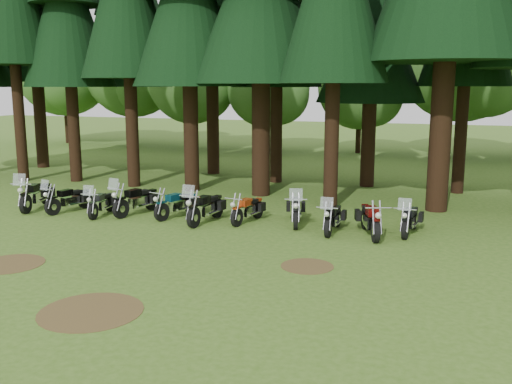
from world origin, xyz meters
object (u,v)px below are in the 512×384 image
(motorcycle_3, at_px, (137,201))
(motorcycle_9, at_px, (370,220))
(motorcycle_0, at_px, (36,196))
(motorcycle_4, at_px, (177,205))
(motorcycle_7, at_px, (296,210))
(motorcycle_5, at_px, (206,208))
(motorcycle_1, at_px, (69,200))
(motorcycle_6, at_px, (248,210))
(motorcycle_10, at_px, (410,220))
(motorcycle_8, at_px, (333,219))
(motorcycle_2, at_px, (102,204))

(motorcycle_3, bearing_deg, motorcycle_9, 11.15)
(motorcycle_0, distance_m, motorcycle_3, 4.15)
(motorcycle_3, relative_size, motorcycle_9, 1.04)
(motorcycle_4, xyz_separation_m, motorcycle_7, (4.29, 0.45, 0.03))
(motorcycle_4, distance_m, motorcycle_5, 1.37)
(motorcycle_5, bearing_deg, motorcycle_0, -173.90)
(motorcycle_5, xyz_separation_m, motorcycle_9, (5.61, 0.19, -0.01))
(motorcycle_9, bearing_deg, motorcycle_1, 162.02)
(motorcycle_4, relative_size, motorcycle_6, 1.01)
(motorcycle_1, bearing_deg, motorcycle_5, 15.20)
(motorcycle_9, distance_m, motorcycle_10, 1.31)
(motorcycle_0, bearing_deg, motorcycle_7, -8.69)
(motorcycle_4, height_order, motorcycle_5, motorcycle_5)
(motorcycle_1, relative_size, motorcycle_9, 0.94)
(motorcycle_6, bearing_deg, motorcycle_7, 19.10)
(motorcycle_0, bearing_deg, motorcycle_1, -13.90)
(motorcycle_4, xyz_separation_m, motorcycle_6, (2.65, 0.16, -0.02))
(motorcycle_4, xyz_separation_m, motorcycle_5, (1.31, -0.40, 0.06))
(motorcycle_3, distance_m, motorcycle_10, 9.72)
(motorcycle_1, relative_size, motorcycle_10, 1.00)
(motorcycle_0, xyz_separation_m, motorcycle_5, (7.06, 0.18, -0.02))
(motorcycle_4, relative_size, motorcycle_8, 0.99)
(motorcycle_8, bearing_deg, motorcycle_7, 155.54)
(motorcycle_0, xyz_separation_m, motorcycle_8, (11.47, 0.40, -0.07))
(motorcycle_7, bearing_deg, motorcycle_2, 173.49)
(motorcycle_2, relative_size, motorcycle_6, 0.99)
(motorcycle_4, relative_size, motorcycle_7, 0.93)
(motorcycle_6, distance_m, motorcycle_8, 3.09)
(motorcycle_2, height_order, motorcycle_10, motorcycle_10)
(motorcycle_1, distance_m, motorcycle_9, 11.17)
(motorcycle_2, xyz_separation_m, motorcycle_10, (10.81, 1.09, 0.02))
(motorcycle_6, bearing_deg, motorcycle_1, -164.78)
(motorcycle_7, height_order, motorcycle_10, motorcycle_7)
(motorcycle_8, xyz_separation_m, motorcycle_10, (2.36, 0.58, 0.00))
(motorcycle_7, xyz_separation_m, motorcycle_8, (1.43, -0.63, -0.03))
(motorcycle_8, xyz_separation_m, motorcycle_9, (1.20, -0.03, 0.05))
(motorcycle_5, distance_m, motorcycle_10, 6.82)
(motorcycle_5, height_order, motorcycle_10, motorcycle_5)
(motorcycle_9, bearing_deg, motorcycle_2, 162.99)
(motorcycle_0, bearing_deg, motorcycle_8, -12.56)
(motorcycle_1, relative_size, motorcycle_7, 0.95)
(motorcycle_0, relative_size, motorcycle_10, 1.14)
(motorcycle_4, xyz_separation_m, motorcycle_8, (5.72, -0.18, -0.00))
(motorcycle_0, bearing_deg, motorcycle_5, -13.10)
(motorcycle_5, xyz_separation_m, motorcycle_6, (1.34, 0.57, -0.07))
(motorcycle_3, bearing_deg, motorcycle_7, 17.10)
(motorcycle_1, height_order, motorcycle_3, motorcycle_3)
(motorcycle_6, height_order, motorcycle_10, motorcycle_10)
(motorcycle_0, distance_m, motorcycle_7, 10.10)
(motorcycle_0, height_order, motorcycle_10, motorcycle_0)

